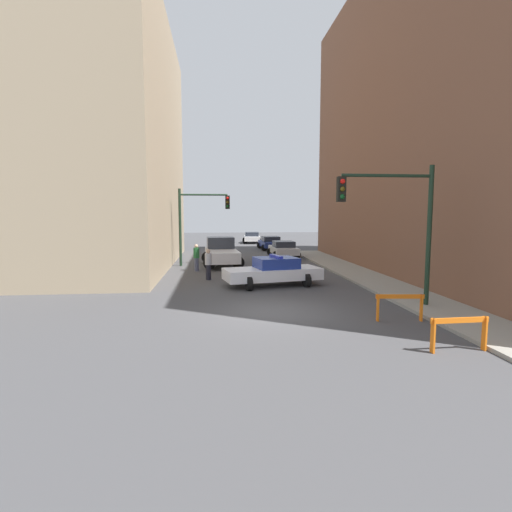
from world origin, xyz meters
name	(u,v)px	position (x,y,z in m)	size (l,w,h in m)	color
ground_plane	(272,312)	(0.00, 0.00, 0.00)	(120.00, 120.00, 0.00)	#424244
sidewalk_right	(434,306)	(6.20, 0.00, 0.06)	(2.40, 44.00, 0.12)	gray
building_corner_left	(63,143)	(-12.00, 14.00, 8.15)	(14.00, 20.00, 16.31)	tan
building_right	(485,113)	(13.40, 8.00, 9.28)	(12.00, 28.00, 18.56)	brown
traffic_light_near	(400,214)	(4.73, 0.05, 3.53)	(3.64, 0.35, 5.20)	black
traffic_light_far	(196,216)	(-3.30, 13.19, 3.40)	(3.44, 0.35, 5.20)	black
police_car	(273,271)	(0.79, 5.17, 0.72)	(4.98, 2.96, 1.52)	white
white_truck	(221,252)	(-1.64, 13.32, 0.91)	(2.88, 5.52, 1.90)	silver
parked_car_near	(283,249)	(3.47, 17.96, 0.67)	(2.36, 4.35, 1.31)	silver
parked_car_mid	(270,243)	(3.32, 24.69, 0.67)	(2.41, 4.38, 1.31)	navy
parked_car_far	(252,237)	(2.30, 33.70, 0.67)	(2.47, 4.42, 1.31)	silver
pedestrian_crossing	(208,264)	(-2.43, 7.24, 0.86)	(0.50, 0.50, 1.66)	black
pedestrian_corner	(196,257)	(-3.22, 10.62, 0.86)	(0.50, 0.50, 1.66)	#474C66
barrier_front	(459,328)	(4.20, -4.66, 0.62)	(1.60, 0.21, 0.90)	orange
barrier_mid	(400,303)	(4.02, -1.69, 0.62)	(1.60, 0.31, 0.90)	orange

